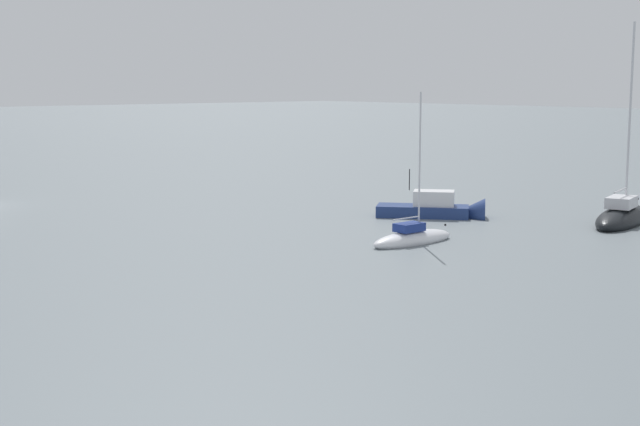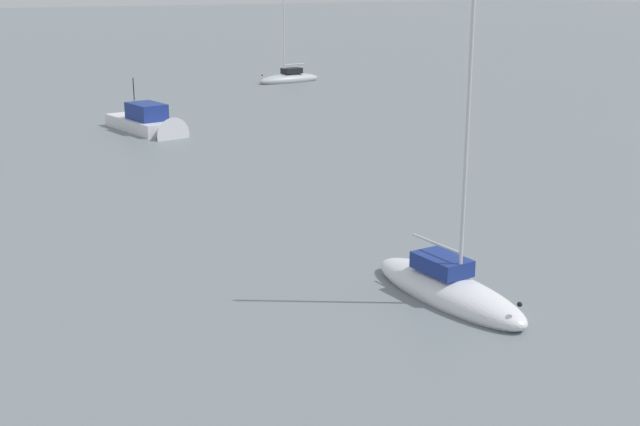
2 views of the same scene
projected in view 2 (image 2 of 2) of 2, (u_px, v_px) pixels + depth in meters
name	position (u px, v px, depth m)	size (l,w,h in m)	color
sailboat_white_near	(447.00, 289.00, 22.40)	(5.73, 1.64, 8.45)	silver
sailboat_grey_outer	(289.00, 79.00, 70.20)	(2.11, 6.03, 8.35)	#ADB2B7
motorboat_white_far	(151.00, 126.00, 46.83)	(6.77, 2.65, 3.71)	silver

